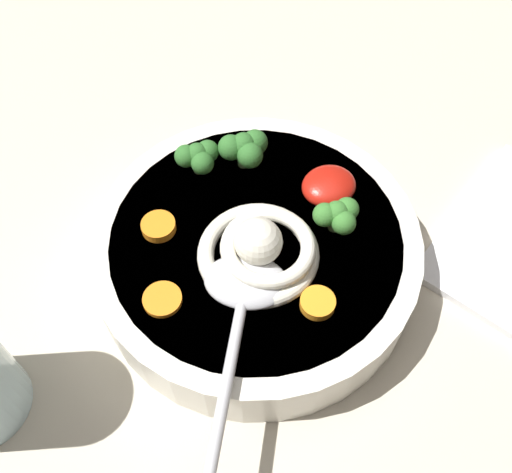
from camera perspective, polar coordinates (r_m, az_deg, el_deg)
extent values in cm
cube|color=#BCB29E|center=(50.77, -0.79, -1.30)|extent=(105.18, 105.18, 3.23)
cylinder|color=silver|center=(45.79, 0.00, -1.68)|extent=(25.19, 25.19, 4.82)
cylinder|color=olive|center=(45.63, 0.00, -1.56)|extent=(22.17, 22.17, 4.44)
torus|color=silver|center=(42.21, 0.22, -1.70)|extent=(8.92, 8.92, 1.23)
torus|color=silver|center=(41.36, 1.19, -1.03)|extent=(9.55, 9.55, 1.11)
sphere|color=silver|center=(40.87, 0.23, -0.50)|extent=(3.46, 3.46, 3.46)
ellipsoid|color=#B7B7BC|center=(40.81, -0.97, -4.45)|extent=(7.43, 7.18, 1.60)
cylinder|color=#B7B7BC|center=(37.76, -2.91, -14.28)|extent=(9.98, 12.22, 0.80)
ellipsoid|color=#B2190F|center=(45.77, 7.16, 4.94)|extent=(4.35, 3.92, 1.96)
cylinder|color=#7A9E60|center=(44.23, 7.73, 1.24)|extent=(0.93, 0.93, 1.00)
sphere|color=#38752D|center=(43.09, 7.94, 2.32)|extent=(1.83, 1.83, 1.83)
sphere|color=#38752D|center=(43.61, 8.90, 2.66)|extent=(1.83, 1.83, 1.83)
sphere|color=#38752D|center=(42.98, 6.77, 2.13)|extent=(1.83, 1.83, 1.83)
sphere|color=#38752D|center=(42.81, 8.60, 1.35)|extent=(1.83, 1.83, 1.83)
cylinder|color=#7A9E60|center=(47.59, -5.65, 6.90)|extent=(0.93, 0.93, 1.00)
sphere|color=#2D6628|center=(46.54, -5.80, 8.04)|extent=(1.83, 1.83, 1.83)
sphere|color=#2D6628|center=(46.89, -4.77, 8.33)|extent=(1.83, 1.83, 1.83)
sphere|color=#2D6628|center=(46.62, -6.89, 7.84)|extent=(1.83, 1.83, 1.83)
sphere|color=#2D6628|center=(46.07, -5.27, 7.20)|extent=(1.83, 1.83, 1.83)
cylinder|color=#7A9E60|center=(47.78, -1.19, 7.61)|extent=(1.06, 1.06, 1.13)
sphere|color=#2D6628|center=(46.59, -1.23, 8.92)|extent=(2.08, 2.08, 2.08)
sphere|color=#2D6628|center=(47.07, -0.10, 9.23)|extent=(2.08, 2.08, 2.08)
sphere|color=#2D6628|center=(46.60, -2.48, 8.71)|extent=(2.08, 2.08, 2.08)
sphere|color=#2D6628|center=(46.09, -0.59, 7.98)|extent=(2.08, 2.08, 2.08)
cylinder|color=orange|center=(44.46, -9.54, 0.99)|extent=(2.61, 2.61, 0.76)
cylinder|color=orange|center=(40.78, 6.28, -6.39)|extent=(2.49, 2.49, 0.72)
cylinder|color=orange|center=(41.33, -9.17, -6.10)|extent=(2.77, 2.77, 0.40)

